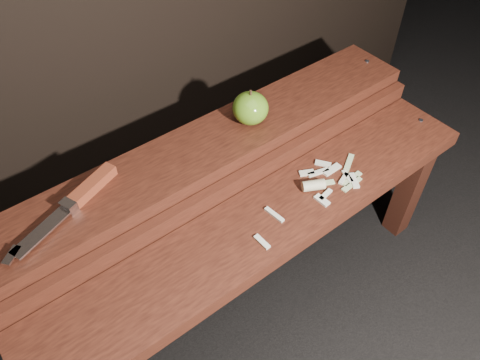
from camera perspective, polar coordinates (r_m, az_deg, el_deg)
ground at (r=1.45m, az=1.49°, el=-13.60°), size 60.00×60.00×0.00m
bench_front_tier at (r=1.13m, az=3.79°, el=-6.88°), size 1.20×0.20×0.42m
bench_rear_tier at (r=1.20m, az=-3.10°, el=1.73°), size 1.20×0.21×0.50m
apple at (r=1.17m, az=1.28°, el=8.75°), size 0.09×0.09×0.09m
knife at (r=1.06m, az=-18.89°, el=-1.89°), size 0.29×0.13×0.03m
apple_scraps at (r=1.16m, az=9.91°, el=-0.49°), size 0.37×0.13×0.03m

